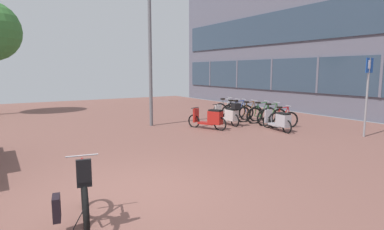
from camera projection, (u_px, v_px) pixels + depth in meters
name	position (u px, v px, depth m)	size (l,w,h in m)	color
ground	(199.00, 181.00, 6.71)	(21.00, 40.00, 0.13)	black
bicycle_foreground	(82.00, 198.00, 4.73)	(0.78, 1.44, 1.12)	black
bicycle_rack_00	(283.00, 120.00, 12.81)	(1.22, 0.58, 0.93)	black
bicycle_rack_01	(272.00, 117.00, 13.34)	(1.37, 0.52, 1.01)	black
bicycle_rack_02	(262.00, 115.00, 13.87)	(1.35, 0.60, 1.02)	black
bicycle_rack_03	(250.00, 114.00, 14.33)	(1.39, 0.48, 1.00)	black
bicycle_rack_04	(239.00, 112.00, 14.81)	(1.36, 0.58, 1.01)	black
bicycle_rack_05	(234.00, 111.00, 15.43)	(1.32, 0.48, 0.96)	black
bicycle_rack_06	(226.00, 109.00, 15.95)	(1.36, 0.47, 0.99)	black
scooter_near	(229.00, 114.00, 13.40)	(0.52, 1.90, 1.00)	black
scooter_mid	(210.00, 119.00, 12.43)	(0.86, 1.66, 0.84)	black
scooter_far	(279.00, 121.00, 12.07)	(0.63, 1.77, 0.80)	black
parking_sign	(367.00, 89.00, 10.86)	(0.40, 0.07, 2.71)	gray
lamp_post	(150.00, 40.00, 12.84)	(0.20, 0.52, 6.34)	slate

